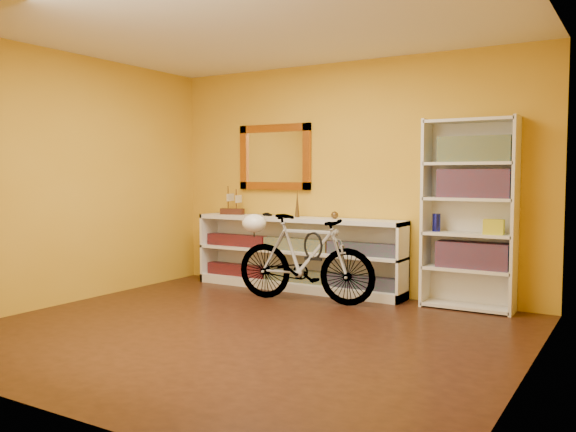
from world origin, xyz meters
The scene contains 24 objects.
floor centered at (0.00, 0.00, -0.01)m, with size 4.50×4.00×0.01m, color black.
ceiling centered at (0.00, 0.00, 2.60)m, with size 4.50×4.00×0.01m, color silver.
back_wall centered at (0.00, 2.00, 1.30)m, with size 4.50×0.01×2.60m, color gold.
left_wall centered at (-2.25, 0.00, 1.30)m, with size 0.01×4.00×2.60m, color gold.
right_wall centered at (2.25, 0.00, 1.30)m, with size 0.01×4.00×2.60m, color gold.
gilt_mirror centered at (-0.95, 1.97, 1.55)m, with size 0.98×0.06×0.78m, color #93511A.
wall_socket centered at (0.90, 1.99, 0.25)m, with size 0.09×0.01×0.09m, color silver.
console_unit centered at (-0.55, 1.81, 0.42)m, with size 2.60×0.35×0.85m, color silver, non-canonical shape.
cd_row_lower centered at (-0.55, 1.79, 0.17)m, with size 2.50×0.13×0.14m, color black.
cd_row_upper centered at (-0.55, 1.79, 0.54)m, with size 2.50×0.13×0.14m, color navy.
model_ship centered at (-1.47, 1.81, 1.02)m, with size 0.29×0.11×0.35m, color #38190F, non-canonical shape.
toy_car centered at (-0.96, 1.81, 0.85)m, with size 0.00×0.00×0.00m, color black.
bronze_ornament centered at (-0.55, 1.81, 1.01)m, with size 0.05×0.05×0.31m, color #4F381B.
decorative_orb centered at (-0.06, 1.81, 0.89)m, with size 0.08×0.08×0.08m, color #4F381B.
bookcase centered at (1.40, 1.84, 0.95)m, with size 0.90×0.30×1.90m, color silver, non-canonical shape.
book_row_a centered at (1.45, 1.84, 0.55)m, with size 0.70×0.22×0.26m, color maroon.
book_row_b centered at (1.45, 1.84, 1.25)m, with size 0.70×0.22×0.28m, color maroon.
book_row_c centered at (1.45, 1.84, 1.59)m, with size 0.70×0.22×0.25m, color navy.
travel_mug centered at (1.08, 1.82, 0.86)m, with size 0.08×0.08×0.18m, color navy.
red_tin centered at (1.20, 1.87, 1.55)m, with size 0.13×0.13×0.17m, color maroon.
yellow_bag centered at (1.65, 1.80, 0.84)m, with size 0.19×0.12×0.15m, color gold.
bicycle centered at (-0.15, 1.30, 0.46)m, with size 1.57×0.41×0.92m, color silver.
helmet centered at (-0.75, 1.23, 0.81)m, with size 0.27×0.26×0.20m, color white.
u_lock centered at (-0.06, 1.31, 0.60)m, with size 0.22×0.22×0.02m, color black.
Camera 1 is at (2.91, -4.13, 1.34)m, focal length 37.30 mm.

